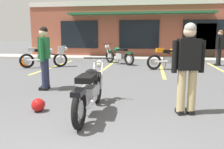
{
  "coord_description": "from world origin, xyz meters",
  "views": [
    {
      "loc": [
        0.72,
        -1.88,
        1.47
      ],
      "look_at": [
        -0.15,
        3.38,
        0.55
      ],
      "focal_mm": 37.34,
      "sensor_mm": 36.0,
      "label": 1
    }
  ],
  "objects_px": {
    "motorcycle_black_cruiser": "(173,57)",
    "person_by_back_row": "(188,64)",
    "helmet_on_pavement": "(38,105)",
    "person_in_black_shirt": "(220,46)",
    "person_in_shorts_foreground": "(44,54)",
    "motorcycle_foreground_classic": "(90,89)",
    "motorcycle_silver_naked": "(46,56)",
    "traffic_cone": "(23,60)",
    "motorcycle_blue_standard": "(119,55)"
  },
  "relations": [
    {
      "from": "person_by_back_row",
      "to": "motorcycle_foreground_classic",
      "type": "bearing_deg",
      "value": -172.28
    },
    {
      "from": "motorcycle_silver_naked",
      "to": "traffic_cone",
      "type": "bearing_deg",
      "value": 163.03
    },
    {
      "from": "person_in_black_shirt",
      "to": "motorcycle_silver_naked",
      "type": "bearing_deg",
      "value": -166.26
    },
    {
      "from": "person_in_shorts_foreground",
      "to": "person_by_back_row",
      "type": "distance_m",
      "value": 3.72
    },
    {
      "from": "motorcycle_silver_naked",
      "to": "helmet_on_pavement",
      "type": "bearing_deg",
      "value": -66.62
    },
    {
      "from": "motorcycle_silver_naked",
      "to": "helmet_on_pavement",
      "type": "height_order",
      "value": "motorcycle_silver_naked"
    },
    {
      "from": "motorcycle_foreground_classic",
      "to": "traffic_cone",
      "type": "xyz_separation_m",
      "value": [
        -4.9,
        6.11,
        -0.2
      ]
    },
    {
      "from": "helmet_on_pavement",
      "to": "person_in_black_shirt",
      "type": "bearing_deg",
      "value": 55.25
    },
    {
      "from": "motorcycle_black_cruiser",
      "to": "person_in_shorts_foreground",
      "type": "distance_m",
      "value": 5.74
    },
    {
      "from": "person_in_black_shirt",
      "to": "person_by_back_row",
      "type": "height_order",
      "value": "same"
    },
    {
      "from": "motorcycle_black_cruiser",
      "to": "motorcycle_silver_naked",
      "type": "relative_size",
      "value": 1.05
    },
    {
      "from": "person_in_black_shirt",
      "to": "person_in_shorts_foreground",
      "type": "xyz_separation_m",
      "value": [
        -5.95,
        -5.91,
        0.0
      ]
    },
    {
      "from": "motorcycle_silver_naked",
      "to": "person_in_black_shirt",
      "type": "relative_size",
      "value": 1.16
    },
    {
      "from": "motorcycle_foreground_classic",
      "to": "motorcycle_silver_naked",
      "type": "bearing_deg",
      "value": 121.64
    },
    {
      "from": "traffic_cone",
      "to": "person_in_black_shirt",
      "type": "bearing_deg",
      "value": 9.12
    },
    {
      "from": "person_in_black_shirt",
      "to": "person_by_back_row",
      "type": "bearing_deg",
      "value": -108.93
    },
    {
      "from": "person_in_black_shirt",
      "to": "person_in_shorts_foreground",
      "type": "bearing_deg",
      "value": -135.23
    },
    {
      "from": "helmet_on_pavement",
      "to": "traffic_cone",
      "type": "xyz_separation_m",
      "value": [
        -3.88,
        6.17,
        0.13
      ]
    },
    {
      "from": "person_by_back_row",
      "to": "traffic_cone",
      "type": "relative_size",
      "value": 3.16
    },
    {
      "from": "motorcycle_blue_standard",
      "to": "person_by_back_row",
      "type": "xyz_separation_m",
      "value": [
        2.24,
        -7.23,
        0.49
      ]
    },
    {
      "from": "motorcycle_black_cruiser",
      "to": "person_by_back_row",
      "type": "bearing_deg",
      "value": -92.79
    },
    {
      "from": "motorcycle_foreground_classic",
      "to": "person_by_back_row",
      "type": "relative_size",
      "value": 1.26
    },
    {
      "from": "motorcycle_black_cruiser",
      "to": "traffic_cone",
      "type": "bearing_deg",
      "value": 179.36
    },
    {
      "from": "person_in_shorts_foreground",
      "to": "person_in_black_shirt",
      "type": "bearing_deg",
      "value": 44.77
    },
    {
      "from": "person_by_back_row",
      "to": "helmet_on_pavement",
      "type": "height_order",
      "value": "person_by_back_row"
    },
    {
      "from": "person_by_back_row",
      "to": "traffic_cone",
      "type": "bearing_deg",
      "value": 138.63
    },
    {
      "from": "motorcycle_blue_standard",
      "to": "helmet_on_pavement",
      "type": "height_order",
      "value": "motorcycle_blue_standard"
    },
    {
      "from": "motorcycle_blue_standard",
      "to": "motorcycle_foreground_classic",
      "type": "bearing_deg",
      "value": -86.36
    },
    {
      "from": "motorcycle_silver_naked",
      "to": "person_by_back_row",
      "type": "relative_size",
      "value": 1.16
    },
    {
      "from": "motorcycle_foreground_classic",
      "to": "traffic_cone",
      "type": "bearing_deg",
      "value": 128.74
    },
    {
      "from": "motorcycle_foreground_classic",
      "to": "person_in_black_shirt",
      "type": "bearing_deg",
      "value": 60.55
    },
    {
      "from": "person_in_shorts_foreground",
      "to": "traffic_cone",
      "type": "relative_size",
      "value": 3.16
    },
    {
      "from": "motorcycle_foreground_classic",
      "to": "motorcycle_silver_naked",
      "type": "relative_size",
      "value": 1.08
    },
    {
      "from": "motorcycle_black_cruiser",
      "to": "motorcycle_silver_naked",
      "type": "distance_m",
      "value": 5.56
    },
    {
      "from": "traffic_cone",
      "to": "helmet_on_pavement",
      "type": "bearing_deg",
      "value": -57.81
    },
    {
      "from": "motorcycle_black_cruiser",
      "to": "person_by_back_row",
      "type": "xyz_separation_m",
      "value": [
        -0.28,
        -5.79,
        0.42
      ]
    },
    {
      "from": "motorcycle_black_cruiser",
      "to": "person_in_black_shirt",
      "type": "xyz_separation_m",
      "value": [
        2.24,
        1.55,
        0.42
      ]
    },
    {
      "from": "motorcycle_black_cruiser",
      "to": "person_in_black_shirt",
      "type": "height_order",
      "value": "person_in_black_shirt"
    },
    {
      "from": "motorcycle_black_cruiser",
      "to": "traffic_cone",
      "type": "distance_m",
      "value": 6.95
    },
    {
      "from": "motorcycle_silver_naked",
      "to": "helmet_on_pavement",
      "type": "xyz_separation_m",
      "value": [
        2.48,
        -5.74,
        -0.4
      ]
    },
    {
      "from": "person_in_black_shirt",
      "to": "motorcycle_blue_standard",
      "type": "bearing_deg",
      "value": -178.56
    },
    {
      "from": "motorcycle_black_cruiser",
      "to": "helmet_on_pavement",
      "type": "distance_m",
      "value": 6.83
    },
    {
      "from": "helmet_on_pavement",
      "to": "person_in_shorts_foreground",
      "type": "bearing_deg",
      "value": 110.58
    },
    {
      "from": "helmet_on_pavement",
      "to": "person_by_back_row",
      "type": "bearing_deg",
      "value": 6.09
    },
    {
      "from": "motorcycle_silver_naked",
      "to": "person_in_shorts_foreground",
      "type": "distance_m",
      "value": 4.42
    },
    {
      "from": "person_by_back_row",
      "to": "motorcycle_blue_standard",
      "type": "bearing_deg",
      "value": 107.21
    },
    {
      "from": "motorcycle_foreground_classic",
      "to": "motorcycle_blue_standard",
      "type": "distance_m",
      "value": 7.48
    },
    {
      "from": "motorcycle_foreground_classic",
      "to": "person_in_shorts_foreground",
      "type": "distance_m",
      "value": 2.42
    },
    {
      "from": "motorcycle_foreground_classic",
      "to": "motorcycle_silver_naked",
      "type": "height_order",
      "value": "same"
    },
    {
      "from": "person_in_black_shirt",
      "to": "person_in_shorts_foreground",
      "type": "relative_size",
      "value": 1.0
    }
  ]
}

